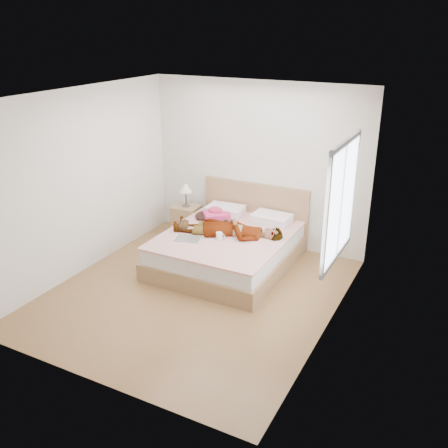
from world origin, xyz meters
name	(u,v)px	position (x,y,z in m)	size (l,w,h in m)	color
ground	(195,293)	(0.00, 0.00, 0.00)	(4.00, 4.00, 0.00)	#55321A
woman	(229,226)	(0.01, 0.98, 0.62)	(0.61, 1.62, 0.22)	white
hair	(210,215)	(-0.56, 1.43, 0.55)	(0.41, 0.51, 0.07)	black
phone	(212,209)	(-0.49, 1.38, 0.67)	(0.04, 0.08, 0.01)	silver
room_shell	(341,202)	(1.77, 0.30, 1.50)	(4.00, 4.00, 4.00)	white
bed	(230,246)	(0.00, 1.04, 0.28)	(1.80, 2.08, 1.00)	#8B6240
towel	(216,215)	(-0.40, 1.36, 0.59)	(0.49, 0.49, 0.20)	#DC3B84
magazine	(188,239)	(-0.41, 0.51, 0.52)	(0.45, 0.35, 0.02)	white
coffee_mug	(219,236)	(0.00, 0.72, 0.56)	(0.14, 0.11, 0.10)	white
plush_toy	(183,225)	(-0.65, 0.78, 0.59)	(0.21, 0.28, 0.14)	black
nightstand	(187,218)	(-1.13, 1.65, 0.31)	(0.46, 0.41, 0.93)	#8B6040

